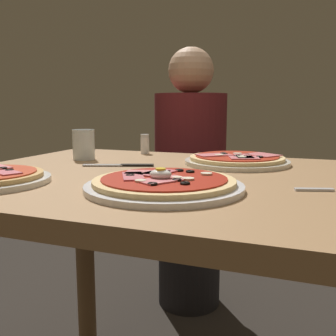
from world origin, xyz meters
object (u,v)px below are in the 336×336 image
object	(u,v)px
salt_shaker	(145,144)
diner_person	(190,187)
knife	(123,165)
pizza_across_left	(237,160)
water_glass_near	(84,147)
dining_table	(166,225)
pizza_foreground	(164,184)
fork	(329,190)

from	to	relation	value
salt_shaker	diner_person	size ratio (longest dim) A/B	0.06
knife	diner_person	distance (m)	0.75
pizza_across_left	water_glass_near	distance (m)	0.47
water_glass_near	diner_person	xyz separation A→B (m)	(0.14, 0.64, -0.24)
dining_table	pizza_foreground	size ratio (longest dim) A/B	3.38
dining_table	knife	distance (m)	0.22
fork	salt_shaker	bearing A→B (deg)	144.21
pizza_foreground	fork	distance (m)	0.32
dining_table	salt_shaker	bearing A→B (deg)	121.38
salt_shaker	diner_person	distance (m)	0.50
pizza_across_left	fork	bearing A→B (deg)	-50.57
pizza_across_left	water_glass_near	bearing A→B (deg)	-171.25
diner_person	fork	bearing A→B (deg)	122.92
pizza_foreground	fork	xyz separation A→B (m)	(0.31, 0.11, -0.01)
pizza_across_left	diner_person	xyz separation A→B (m)	(-0.32, 0.57, -0.22)
pizza_across_left	salt_shaker	distance (m)	0.37
water_glass_near	salt_shaker	xyz separation A→B (m)	(0.11, 0.20, -0.01)
pizza_across_left	fork	xyz separation A→B (m)	(0.24, -0.29, -0.01)
pizza_foreground	fork	world-z (taller)	pizza_foreground
pizza_across_left	diner_person	distance (m)	0.69
pizza_across_left	knife	distance (m)	0.32
salt_shaker	diner_person	bearing A→B (deg)	86.65
dining_table	pizza_foreground	xyz separation A→B (m)	(0.06, -0.17, 0.14)
dining_table	pizza_across_left	world-z (taller)	pizza_across_left
dining_table	pizza_across_left	size ratio (longest dim) A/B	3.61
pizza_foreground	knife	xyz separation A→B (m)	(-0.22, 0.24, -0.01)
water_glass_near	diner_person	distance (m)	0.70
dining_table	pizza_foreground	world-z (taller)	pizza_foreground
salt_shaker	pizza_foreground	bearing A→B (deg)	-62.22
dining_table	knife	world-z (taller)	knife
dining_table	diner_person	xyz separation A→B (m)	(-0.19, 0.80, -0.07)
water_glass_near	fork	bearing A→B (deg)	-17.26
fork	salt_shaker	world-z (taller)	salt_shaker
water_glass_near	pizza_foreground	bearing A→B (deg)	-39.46
pizza_across_left	dining_table	bearing A→B (deg)	-120.01
pizza_foreground	diner_person	size ratio (longest dim) A/B	0.27
pizza_foreground	water_glass_near	xyz separation A→B (m)	(-0.39, 0.32, 0.03)
pizza_foreground	knife	size ratio (longest dim) A/B	1.67
pizza_foreground	water_glass_near	world-z (taller)	water_glass_near
salt_shaker	diner_person	xyz separation A→B (m)	(0.03, 0.44, -0.24)
water_glass_near	pizza_across_left	bearing A→B (deg)	8.75
knife	salt_shaker	bearing A→B (deg)	102.24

